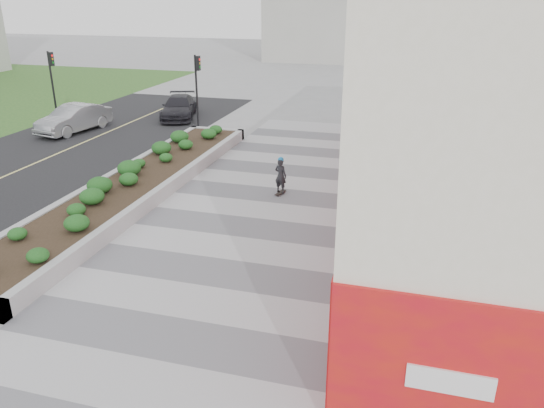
{
  "coord_description": "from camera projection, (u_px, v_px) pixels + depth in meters",
  "views": [
    {
      "loc": [
        5.09,
        -10.56,
        7.4
      ],
      "look_at": [
        0.8,
        4.62,
        1.1
      ],
      "focal_mm": 35.0,
      "sensor_mm": 36.0,
      "label": 1
    }
  ],
  "objects": [
    {
      "name": "ground",
      "position": [
        192.0,
        306.0,
        13.47
      ],
      "size": [
        160.0,
        160.0,
        0.0
      ],
      "primitive_type": "plane",
      "color": "gray",
      "rests_on": "ground"
    },
    {
      "name": "walkway",
      "position": [
        232.0,
        254.0,
        16.15
      ],
      "size": [
        8.0,
        36.0,
        0.01
      ],
      "primitive_type": "cube",
      "color": "#A8A8AD",
      "rests_on": "ground"
    },
    {
      "name": "planter",
      "position": [
        135.0,
        183.0,
        20.96
      ],
      "size": [
        3.0,
        18.0,
        0.9
      ],
      "color": "#9E9EA0",
      "rests_on": "ground"
    },
    {
      "name": "skateboarder",
      "position": [
        281.0,
        175.0,
        20.66
      ],
      "size": [
        0.58,
        0.74,
        1.53
      ],
      "rotation": [
        0.0,
        0.0,
        -0.18
      ],
      "color": "beige",
      "rests_on": "ground"
    },
    {
      "name": "traffic_signal_near",
      "position": [
        197.0,
        81.0,
        29.91
      ],
      "size": [
        0.33,
        0.28,
        4.2
      ],
      "color": "black",
      "rests_on": "ground"
    },
    {
      "name": "traffic_signal_far",
      "position": [
        52.0,
        76.0,
        31.79
      ],
      "size": [
        0.33,
        0.28,
        4.2
      ],
      "color": "black",
      "rests_on": "ground"
    },
    {
      "name": "manhole_cover",
      "position": [
        248.0,
        256.0,
        16.02
      ],
      "size": [
        0.44,
        0.44,
        0.01
      ],
      "primitive_type": "cylinder",
      "color": "#595654",
      "rests_on": "ground"
    },
    {
      "name": "building",
      "position": [
        479.0,
        100.0,
        18.25
      ],
      "size": [
        6.04,
        24.08,
        8.0
      ],
      "color": "beige",
      "rests_on": "ground"
    },
    {
      "name": "car_dark",
      "position": [
        179.0,
        107.0,
        33.45
      ],
      "size": [
        3.28,
        5.08,
        1.37
      ],
      "primitive_type": "imported",
      "rotation": [
        0.0,
        0.0,
        0.31
      ],
      "color": "black",
      "rests_on": "ground"
    },
    {
      "name": "car_silver",
      "position": [
        74.0,
        119.0,
        30.05
      ],
      "size": [
        2.39,
        4.83,
        1.52
      ],
      "primitive_type": "imported",
      "rotation": [
        0.0,
        0.0,
        -0.18
      ],
      "color": "#A0A1A8",
      "rests_on": "ground"
    },
    {
      "name": "street",
      "position": [
        1.0,
        178.0,
        22.75
      ],
      "size": [
        10.0,
        40.0,
        0.0
      ],
      "primitive_type": "cube",
      "color": "black",
      "rests_on": "ground"
    }
  ]
}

